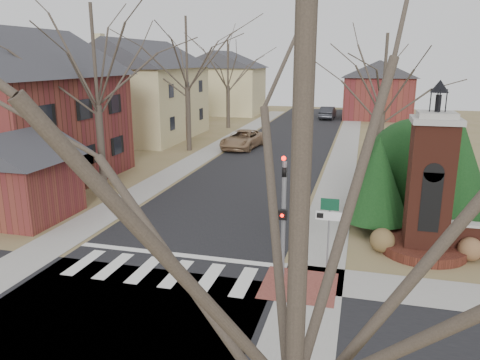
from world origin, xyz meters
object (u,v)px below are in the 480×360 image
(brick_gate_monument, at_px, (428,198))
(distant_car, at_px, (328,113))
(sign_post, at_px, (329,222))
(traffic_signal_pole, at_px, (283,214))
(pickup_truck, at_px, (243,139))

(brick_gate_monument, bearing_deg, distant_car, 99.56)
(sign_post, height_order, brick_gate_monument, brick_gate_monument)
(brick_gate_monument, relative_size, distant_car, 1.40)
(traffic_signal_pole, relative_size, pickup_truck, 0.84)
(traffic_signal_pole, relative_size, brick_gate_monument, 0.69)
(traffic_signal_pole, height_order, pickup_truck, traffic_signal_pole)
(brick_gate_monument, bearing_deg, sign_post, -138.58)
(brick_gate_monument, height_order, distant_car, brick_gate_monument)
(brick_gate_monument, height_order, pickup_truck, brick_gate_monument)
(pickup_truck, bearing_deg, distant_car, 82.85)
(sign_post, height_order, distant_car, sign_post)
(sign_post, height_order, pickup_truck, sign_post)
(traffic_signal_pole, xyz_separation_m, brick_gate_monument, (4.70, 4.42, -0.42))
(sign_post, bearing_deg, brick_gate_monument, 41.42)
(brick_gate_monument, xyz_separation_m, distant_car, (-6.82, 40.50, -1.40))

